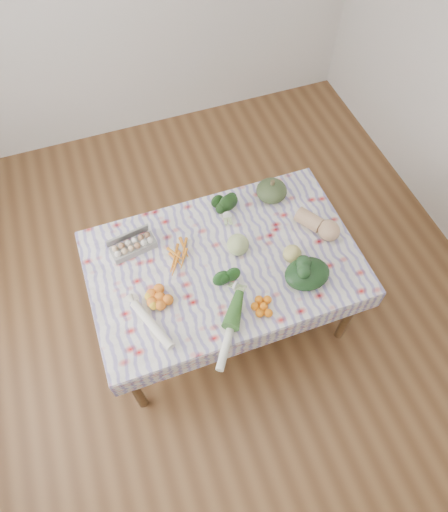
{
  "coord_description": "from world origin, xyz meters",
  "views": [
    {
      "loc": [
        -0.5,
        -1.4,
        3.15
      ],
      "look_at": [
        0.0,
        0.0,
        0.82
      ],
      "focal_mm": 32.0,
      "sensor_mm": 36.0,
      "label": 1
    }
  ],
  "objects_px": {
    "dining_table": "(224,268)",
    "kabocha_squash": "(272,191)",
    "grapefruit": "(292,254)",
    "cabbage": "(238,245)",
    "butternut_squash": "(319,223)",
    "egg_carton": "(133,247)"
  },
  "relations": [
    {
      "from": "butternut_squash",
      "to": "grapefruit",
      "type": "relative_size",
      "value": 2.57
    },
    {
      "from": "cabbage",
      "to": "grapefruit",
      "type": "distance_m",
      "value": 0.34
    },
    {
      "from": "egg_carton",
      "to": "cabbage",
      "type": "relative_size",
      "value": 2.04
    },
    {
      "from": "kabocha_squash",
      "to": "grapefruit",
      "type": "relative_size",
      "value": 1.8
    },
    {
      "from": "cabbage",
      "to": "butternut_squash",
      "type": "bearing_deg",
      "value": -2.21
    },
    {
      "from": "dining_table",
      "to": "cabbage",
      "type": "distance_m",
      "value": 0.19
    },
    {
      "from": "egg_carton",
      "to": "cabbage",
      "type": "xyz_separation_m",
      "value": [
        0.61,
        -0.22,
        0.03
      ]
    },
    {
      "from": "butternut_squash",
      "to": "dining_table",
      "type": "bearing_deg",
      "value": 150.03
    },
    {
      "from": "kabocha_squash",
      "to": "butternut_squash",
      "type": "bearing_deg",
      "value": -63.57
    },
    {
      "from": "cabbage",
      "to": "butternut_squash",
      "type": "relative_size",
      "value": 0.47
    },
    {
      "from": "kabocha_squash",
      "to": "cabbage",
      "type": "height_order",
      "value": "cabbage"
    },
    {
      "from": "egg_carton",
      "to": "kabocha_squash",
      "type": "bearing_deg",
      "value": -2.89
    },
    {
      "from": "egg_carton",
      "to": "cabbage",
      "type": "height_order",
      "value": "cabbage"
    },
    {
      "from": "kabocha_squash",
      "to": "dining_table",
      "type": "bearing_deg",
      "value": -141.58
    },
    {
      "from": "cabbage",
      "to": "kabocha_squash",
      "type": "bearing_deg",
      "value": 42.18
    },
    {
      "from": "butternut_squash",
      "to": "grapefruit",
      "type": "distance_m",
      "value": 0.29
    },
    {
      "from": "egg_carton",
      "to": "dining_table",
      "type": "bearing_deg",
      "value": -37.1
    },
    {
      "from": "kabocha_squash",
      "to": "butternut_squash",
      "type": "xyz_separation_m",
      "value": [
        0.17,
        -0.35,
        0.0
      ]
    },
    {
      "from": "butternut_squash",
      "to": "kabocha_squash",
      "type": "bearing_deg",
      "value": 84.49
    },
    {
      "from": "cabbage",
      "to": "grapefruit",
      "type": "bearing_deg",
      "value": -29.92
    },
    {
      "from": "egg_carton",
      "to": "grapefruit",
      "type": "bearing_deg",
      "value": -32.64
    },
    {
      "from": "dining_table",
      "to": "kabocha_squash",
      "type": "bearing_deg",
      "value": 38.42
    }
  ]
}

